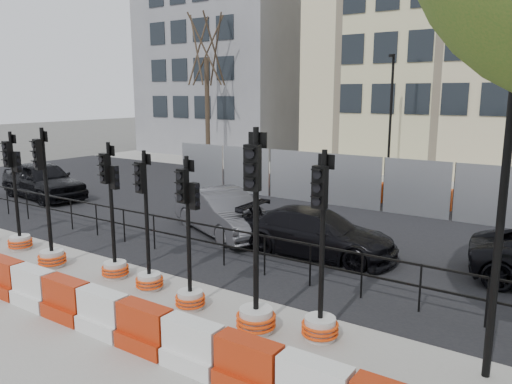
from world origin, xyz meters
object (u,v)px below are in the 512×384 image
Objects in this scene: traffic_signal_h at (320,302)px; car_a at (43,180)px; traffic_signal_d at (114,247)px; lamp_post_near at (506,167)px; car_c at (317,233)px.

car_a is at bearing 168.72° from traffic_signal_h.
traffic_signal_d is 5.29m from traffic_signal_h.
lamp_post_near is 1.29× the size of car_a.
traffic_signal_d is 0.73× the size of car_c.
car_a is at bearing 166.70° from lamp_post_near.
traffic_signal_h is (5.29, -0.00, -0.07)m from traffic_signal_d.
traffic_signal_h is 0.77× the size of car_c.
traffic_signal_d reaches higher than car_a.
traffic_signal_d reaches higher than car_c.
car_c is at bearing 141.68° from lamp_post_near.
traffic_signal_h is at bearing -99.96° from car_a.
car_c is at bearing 62.00° from traffic_signal_d.
traffic_signal_h reaches higher than traffic_signal_d.
car_c is at bearing 123.20° from traffic_signal_h.
traffic_signal_d is (-7.92, -0.32, -2.47)m from lamp_post_near.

